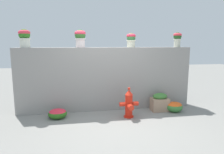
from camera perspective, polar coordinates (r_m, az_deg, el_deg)
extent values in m
plane|color=gray|center=(4.75, 0.67, -13.53)|extent=(24.00, 24.00, 0.00)
cube|color=gray|center=(5.74, -1.71, -0.42)|extent=(4.82, 0.42, 1.74)
cylinder|color=silver|center=(5.73, -23.22, 8.76)|extent=(0.25, 0.25, 0.24)
cylinder|color=silver|center=(5.73, -23.29, 9.80)|extent=(0.30, 0.30, 0.03)
sphere|color=#2F7120|center=(5.74, -23.36, 10.86)|extent=(0.28, 0.28, 0.28)
ellipsoid|color=#E6374A|center=(5.74, -23.39, 11.35)|extent=(0.30, 0.30, 0.15)
cylinder|color=silver|center=(5.59, -8.86, 9.42)|extent=(0.24, 0.24, 0.24)
cylinder|color=silver|center=(5.59, -8.89, 10.49)|extent=(0.28, 0.28, 0.03)
sphere|color=#306228|center=(5.60, -8.92, 11.53)|extent=(0.28, 0.28, 0.28)
ellipsoid|color=#DD354A|center=(5.60, -8.93, 12.04)|extent=(0.30, 0.30, 0.16)
cylinder|color=beige|center=(5.81, 5.35, 9.27)|extent=(0.22, 0.22, 0.20)
cylinder|color=beige|center=(5.81, 5.36, 10.10)|extent=(0.26, 0.26, 0.03)
sphere|color=#377039|center=(5.81, 5.37, 10.99)|extent=(0.25, 0.25, 0.25)
ellipsoid|color=#DF2D45|center=(5.81, 5.38, 11.42)|extent=(0.26, 0.26, 0.13)
cylinder|color=beige|center=(6.32, 17.79, 9.06)|extent=(0.18, 0.18, 0.24)
cylinder|color=beige|center=(6.32, 17.84, 9.99)|extent=(0.21, 0.21, 0.03)
sphere|color=#245222|center=(6.32, 17.88, 10.81)|extent=(0.23, 0.23, 0.23)
ellipsoid|color=#E63A46|center=(6.32, 17.90, 11.17)|extent=(0.24, 0.24, 0.13)
cylinder|color=red|center=(5.29, 4.69, -10.95)|extent=(0.25, 0.25, 0.03)
cylinder|color=red|center=(5.20, 4.73, -8.08)|extent=(0.18, 0.18, 0.58)
cone|color=red|center=(5.10, 4.79, -4.26)|extent=(0.19, 0.19, 0.13)
cylinder|color=red|center=(5.08, 4.80, -3.29)|extent=(0.06, 0.06, 0.05)
cylinder|color=red|center=(5.14, 2.92, -7.63)|extent=(0.15, 0.11, 0.11)
cylinder|color=red|center=(5.22, 6.53, -7.41)|extent=(0.15, 0.11, 0.11)
cylinder|color=red|center=(5.03, 5.25, -8.39)|extent=(0.13, 0.16, 0.13)
ellipsoid|color=#2B621C|center=(5.34, -15.00, -9.96)|extent=(0.46, 0.41, 0.24)
ellipsoid|color=red|center=(5.32, -15.03, -9.41)|extent=(0.41, 0.37, 0.13)
ellipsoid|color=#387435|center=(5.88, 17.10, -8.06)|extent=(0.44, 0.39, 0.28)
ellipsoid|color=#DD551D|center=(5.86, 17.13, -7.47)|extent=(0.39, 0.35, 0.16)
cube|color=#9B7C64|center=(5.83, 13.22, -7.52)|extent=(0.47, 0.31, 0.35)
ellipsoid|color=#397130|center=(5.77, 13.31, -5.27)|extent=(0.40, 0.26, 0.18)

